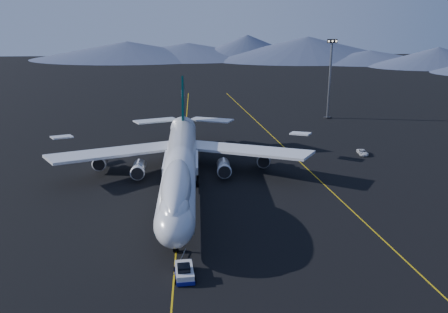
{
  "coord_description": "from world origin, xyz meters",
  "views": [
    {
      "loc": [
        3.91,
        -98.42,
        39.33
      ],
      "look_at": [
        9.4,
        4.3,
        6.0
      ],
      "focal_mm": 40.0,
      "sensor_mm": 36.0,
      "label": 1
    }
  ],
  "objects_px": {
    "service_van": "(363,152)",
    "boeing_747": "(180,164)",
    "floodlight_mast": "(330,79)",
    "pushback_tug": "(184,273)"
  },
  "relations": [
    {
      "from": "service_van",
      "to": "floodlight_mast",
      "type": "distance_m",
      "value": 42.42
    },
    {
      "from": "pushback_tug",
      "to": "floodlight_mast",
      "type": "bearing_deg",
      "value": 59.33
    },
    {
      "from": "boeing_747",
      "to": "service_van",
      "type": "xyz_separation_m",
      "value": [
        46.3,
        22.4,
        -5.18
      ]
    },
    {
      "from": "pushback_tug",
      "to": "service_van",
      "type": "bearing_deg",
      "value": 46.24
    },
    {
      "from": "boeing_747",
      "to": "floodlight_mast",
      "type": "distance_m",
      "value": 79.07
    },
    {
      "from": "service_van",
      "to": "boeing_747",
      "type": "bearing_deg",
      "value": -154.02
    },
    {
      "from": "boeing_747",
      "to": "floodlight_mast",
      "type": "height_order",
      "value": "floodlight_mast"
    },
    {
      "from": "boeing_747",
      "to": "pushback_tug",
      "type": "relative_size",
      "value": 13.16
    },
    {
      "from": "pushback_tug",
      "to": "floodlight_mast",
      "type": "height_order",
      "value": "floodlight_mast"
    },
    {
      "from": "pushback_tug",
      "to": "service_van",
      "type": "height_order",
      "value": "pushback_tug"
    }
  ]
}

